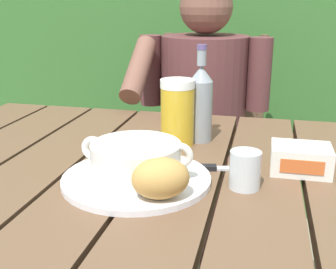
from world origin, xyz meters
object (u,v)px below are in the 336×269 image
object	(u,v)px
chair_near_diner	(207,153)
diner_bowl	(185,113)
serving_plate	(137,179)
water_glass_small	(245,170)
soup_bowl	(136,159)
bread_roll	(161,178)
person_eating	(201,113)
butter_tub	(301,159)
table_knife	(215,168)
beer_glass	(177,112)
beer_bottle	(202,102)

from	to	relation	value
chair_near_diner	diner_bowl	bearing A→B (deg)	-90.00
serving_plate	water_glass_small	bearing A→B (deg)	5.29
soup_bowl	water_glass_small	xyz separation A→B (m)	(0.21, 0.02, -0.01)
chair_near_diner	bread_roll	distance (m)	1.11
serving_plate	diner_bowl	bearing A→B (deg)	88.20
person_eating	soup_bowl	size ratio (longest dim) A/B	5.24
serving_plate	diner_bowl	distance (m)	0.44
chair_near_diner	person_eating	size ratio (longest dim) A/B	0.81
chair_near_diner	diner_bowl	xyz separation A→B (m)	(-0.00, -0.53, 0.32)
soup_bowl	bread_roll	world-z (taller)	soup_bowl
butter_tub	table_knife	size ratio (longest dim) A/B	0.82
beer_glass	butter_tub	world-z (taller)	beer_glass
chair_near_diner	beer_bottle	xyz separation A→B (m)	(0.07, -0.69, 0.39)
person_eating	soup_bowl	distance (m)	0.78
person_eating	water_glass_small	bearing A→B (deg)	-75.26
butter_tub	diner_bowl	size ratio (longest dim) A/B	0.91
table_knife	diner_bowl	distance (m)	0.37
table_knife	serving_plate	bearing A→B (deg)	-146.50
chair_near_diner	diner_bowl	distance (m)	0.62
bread_roll	butter_tub	world-z (taller)	bread_roll
person_eating	water_glass_small	xyz separation A→B (m)	(0.20, -0.76, 0.09)
chair_near_diner	beer_bottle	size ratio (longest dim) A/B	3.97
beer_bottle	serving_plate	bearing A→B (deg)	-106.66
beer_glass	beer_bottle	xyz separation A→B (m)	(0.05, 0.04, 0.02)
beer_bottle	table_knife	world-z (taller)	beer_bottle
soup_bowl	water_glass_small	bearing A→B (deg)	5.29
chair_near_diner	water_glass_small	size ratio (longest dim) A/B	13.10
serving_plate	diner_bowl	world-z (taller)	diner_bowl
butter_tub	table_knife	bearing A→B (deg)	-170.19
soup_bowl	diner_bowl	xyz separation A→B (m)	(0.01, 0.44, -0.02)
chair_near_diner	beer_glass	size ratio (longest dim) A/B	5.95
soup_bowl	butter_tub	world-z (taller)	soup_bowl
water_glass_small	beer_glass	bearing A→B (deg)	128.24
chair_near_diner	serving_plate	distance (m)	1.02
bread_roll	water_glass_small	distance (m)	0.17
person_eating	bread_roll	size ratio (longest dim) A/B	9.43
soup_bowl	beer_bottle	distance (m)	0.30
serving_plate	water_glass_small	size ratio (longest dim) A/B	4.01
beer_glass	bread_roll	bearing A→B (deg)	-83.19
chair_near_diner	butter_tub	distance (m)	0.96
chair_near_diner	butter_tub	world-z (taller)	chair_near_diner
serving_plate	water_glass_small	distance (m)	0.21
chair_near_diner	beer_glass	world-z (taller)	chair_near_diner
diner_bowl	bread_roll	bearing A→B (deg)	-83.89
serving_plate	bread_roll	size ratio (longest dim) A/B	2.35
chair_near_diner	table_knife	distance (m)	0.94
person_eating	serving_plate	xyz separation A→B (m)	(-0.01, -0.78, 0.06)
chair_near_diner	serving_plate	world-z (taller)	chair_near_diner
bread_roll	table_knife	distance (m)	0.20
beer_bottle	table_knife	bearing A→B (deg)	-72.44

